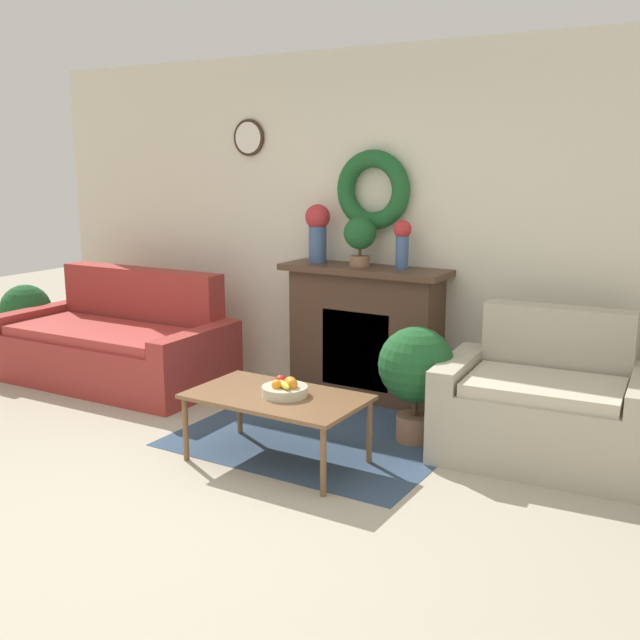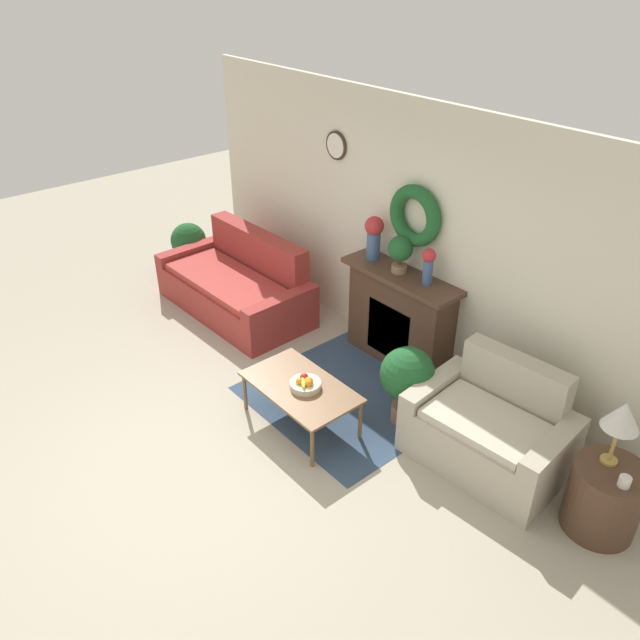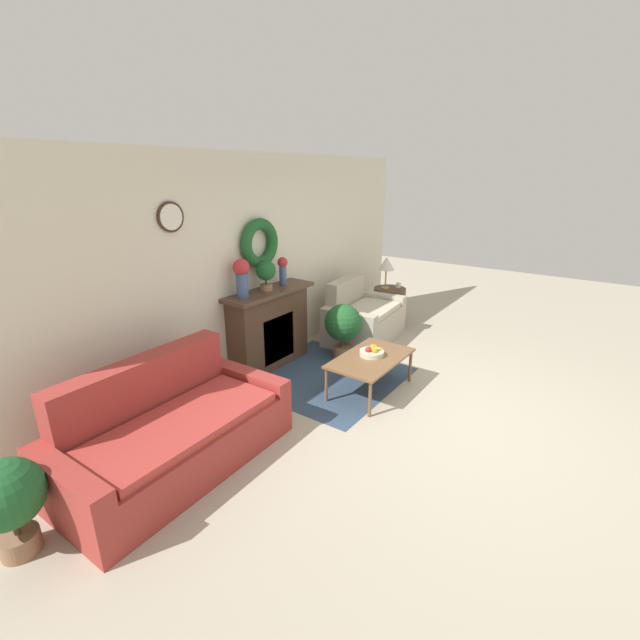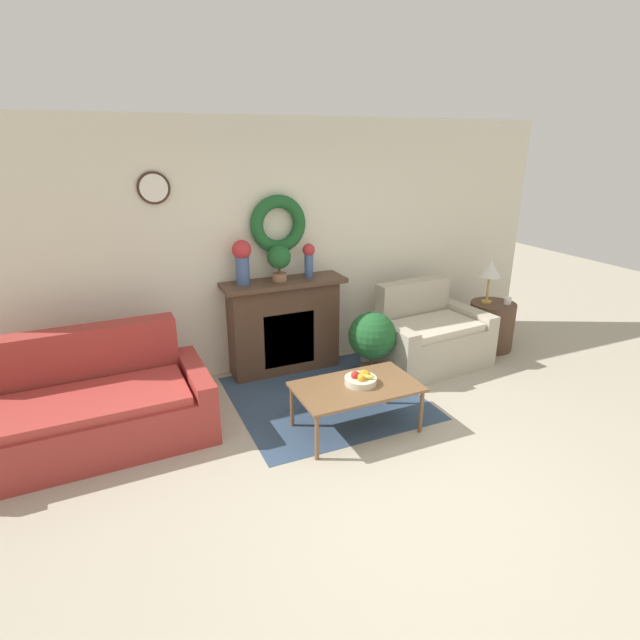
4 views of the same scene
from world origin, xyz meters
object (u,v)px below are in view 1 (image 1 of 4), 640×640
fruit_bowl (285,389)px  potted_plant_floor_by_couch (26,313)px  loveseat_right (546,409)px  potted_plant_floor_by_loveseat (416,370)px  coffee_table (277,401)px  couch_left (117,345)px  vase_on_mantel_right (402,241)px  fireplace (365,332)px  potted_plant_on_mantel (360,236)px  vase_on_mantel_left (318,229)px

fruit_bowl → potted_plant_floor_by_couch: bearing=167.0°
loveseat_right → potted_plant_floor_by_loveseat: size_ratio=1.73×
coffee_table → potted_plant_floor_by_loveseat: potted_plant_floor_by_loveseat is taller
potted_plant_floor_by_couch → couch_left: bearing=-2.1°
vase_on_mantel_right → fireplace: bearing=-179.0°
loveseat_right → coffee_table: loveseat_right is taller
couch_left → potted_plant_floor_by_couch: (-1.22, 0.04, 0.14)m
fireplace → vase_on_mantel_right: vase_on_mantel_right is taller
potted_plant_floor_by_loveseat → potted_plant_on_mantel: bearing=139.9°
potted_plant_on_mantel → potted_plant_floor_by_loveseat: bearing=-40.1°
fireplace → loveseat_right: 1.65m
vase_on_mantel_left → potted_plant_floor_by_couch: (-2.81, -0.64, -0.87)m
fruit_bowl → potted_plant_on_mantel: size_ratio=0.75×
loveseat_right → potted_plant_on_mantel: bearing=158.1°
potted_plant_floor_by_couch → fruit_bowl: bearing=-13.0°
coffee_table → loveseat_right: bearing=33.3°
vase_on_mantel_left → coffee_table: bearing=-68.2°
coffee_table → potted_plant_floor_by_couch: potted_plant_floor_by_couch is taller
potted_plant_on_mantel → potted_plant_floor_by_loveseat: potted_plant_on_mantel is taller
vase_on_mantel_left → potted_plant_floor_by_loveseat: 1.58m
potted_plant_floor_by_loveseat → potted_plant_floor_by_couch: bearing=179.4°
coffee_table → potted_plant_floor_by_couch: size_ratio=1.51×
potted_plant_floor_by_loveseat → coffee_table: bearing=-127.7°
fireplace → potted_plant_floor_by_loveseat: bearing=-42.4°
loveseat_right → potted_plant_floor_by_couch: size_ratio=1.89×
potted_plant_floor_by_couch → potted_plant_floor_by_loveseat: (3.99, -0.04, 0.05)m
fruit_bowl → potted_plant_on_mantel: potted_plant_on_mantel is taller
fruit_bowl → vase_on_mantel_right: bearing=85.7°
fireplace → potted_plant_on_mantel: potted_plant_on_mantel is taller
fireplace → potted_plant_floor_by_loveseat: (0.74, -0.67, -0.03)m
couch_left → fruit_bowl: size_ratio=7.09×
vase_on_mantel_right → potted_plant_floor_by_couch: bearing=-169.9°
vase_on_mantel_right → potted_plant_floor_by_loveseat: (0.43, -0.68, -0.77)m
coffee_table → fireplace: bearing=95.7°
loveseat_right → vase_on_mantel_right: 1.65m
potted_plant_floor_by_loveseat → loveseat_right: bearing=11.2°
potted_plant_on_mantel → potted_plant_floor_by_couch: (-3.21, -0.62, -0.84)m
loveseat_right → vase_on_mantel_left: bearing=160.8°
potted_plant_floor_by_loveseat → fruit_bowl: bearing=-125.7°
fruit_bowl → coffee_table: bearing=-162.6°
loveseat_right → potted_plant_floor_by_couch: loveseat_right is taller
fireplace → potted_plant_floor_by_couch: fireplace is taller
potted_plant_floor_by_couch → vase_on_mantel_right: bearing=10.1°
coffee_table → vase_on_mantel_left: size_ratio=2.35×
coffee_table → potted_plant_floor_by_loveseat: (0.59, 0.77, 0.10)m
coffee_table → vase_on_mantel_left: 1.81m
loveseat_right → potted_plant_floor_by_loveseat: 0.86m
fireplace → vase_on_mantel_left: bearing=179.3°
vase_on_mantel_left → potted_plant_on_mantel: vase_on_mantel_left is taller
couch_left → potted_plant_floor_by_couch: couch_left is taller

